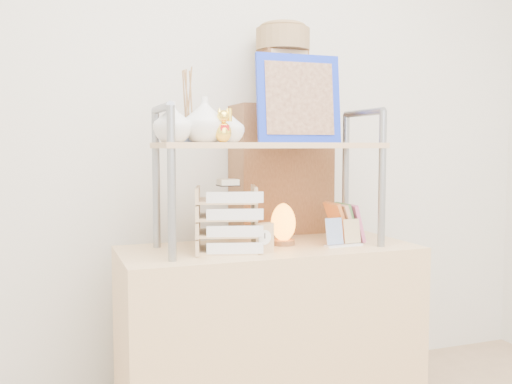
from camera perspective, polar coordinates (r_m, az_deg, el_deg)
desk at (r=2.42m, az=1.33°, el=-14.29°), size 1.20×0.50×0.75m
cabinet at (r=2.75m, az=2.46°, el=-5.52°), size 0.45×0.24×1.35m
hutch at (r=2.27m, az=-0.80°, el=5.61°), size 0.92×0.34×0.80m
letter_tray at (r=2.21m, az=-2.85°, el=-3.07°), size 0.28×0.27×0.28m
salt_lamp at (r=2.36m, az=2.72°, el=-3.18°), size 0.11×0.11×0.17m
desk_clock at (r=2.19m, az=0.70°, el=-4.61°), size 0.09×0.05×0.11m
postcard_stand at (r=2.37m, az=8.71°, el=-4.56°), size 0.17×0.06×0.12m
drawer_chest at (r=2.71m, az=2.70°, el=11.31°), size 0.20×0.16×0.25m
woven_basket at (r=2.73m, az=2.70°, el=14.95°), size 0.25×0.25×0.10m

